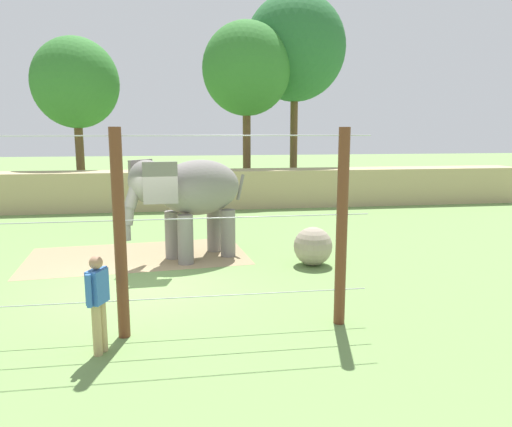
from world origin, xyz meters
name	(u,v)px	position (x,y,z in m)	size (l,w,h in m)	color
ground_plane	(143,285)	(0.00, 0.00, 0.00)	(120.00, 120.00, 0.00)	#6B8E4C
dirt_patch	(138,256)	(-0.34, 2.83, 0.00)	(6.31, 3.49, 0.01)	#937F5B
embankment_wall	(161,190)	(0.00, 11.70, 0.90)	(36.00, 1.80, 1.79)	tan
elephant	(190,193)	(1.23, 2.31, 1.92)	(3.57, 2.70, 2.91)	gray
enrichment_ball	(313,246)	(4.51, 1.11, 0.53)	(1.06, 1.06, 1.06)	gray
cable_fence	(124,235)	(-0.03, -2.92, 1.87)	(8.85, 0.21, 3.73)	brown
zookeeper	(98,300)	(-0.42, -3.54, 0.93)	(0.34, 0.59, 1.67)	tan
tree_left_of_centre	(76,84)	(-4.32, 15.60, 6.06)	(4.44, 4.44, 8.42)	brown
tree_behind_wall	(295,48)	(7.68, 17.13, 8.35)	(5.85, 5.85, 11.45)	brown
tree_right_of_centre	(246,69)	(4.65, 15.68, 6.93)	(4.82, 4.82, 9.50)	brown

